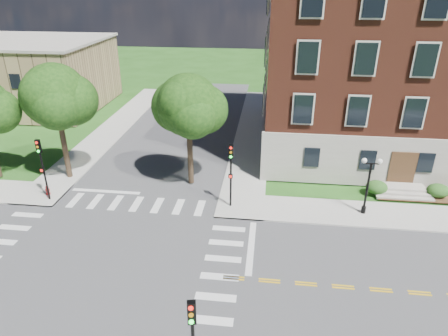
# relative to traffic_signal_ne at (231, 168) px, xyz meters

# --- Properties ---
(ground) EXTENTS (160.00, 160.00, 0.00)m
(ground) POSITION_rel_traffic_signal_ne_xyz_m (-7.01, -7.66, -3.19)
(ground) COLOR #1F4A14
(ground) RESTS_ON ground
(road_ew) EXTENTS (90.00, 12.00, 0.01)m
(road_ew) POSITION_rel_traffic_signal_ne_xyz_m (-7.01, -7.66, -3.18)
(road_ew) COLOR #3D3D3F
(road_ew) RESTS_ON ground
(road_ns) EXTENTS (12.00, 90.00, 0.01)m
(road_ns) POSITION_rel_traffic_signal_ne_xyz_m (-7.01, -7.66, -3.18)
(road_ns) COLOR #3D3D3F
(road_ns) RESTS_ON ground
(sidewalk_ne) EXTENTS (34.00, 34.00, 0.12)m
(sidewalk_ne) POSITION_rel_traffic_signal_ne_xyz_m (8.36, 7.72, -3.13)
(sidewalk_ne) COLOR #9E9B93
(sidewalk_ne) RESTS_ON ground
(sidewalk_nw) EXTENTS (34.00, 34.00, 0.12)m
(sidewalk_nw) POSITION_rel_traffic_signal_ne_xyz_m (-22.39, 7.72, -3.13)
(sidewalk_nw) COLOR #9E9B93
(sidewalk_nw) RESTS_ON ground
(crosswalk_east) EXTENTS (2.20, 10.20, 0.02)m
(crosswalk_east) POSITION_rel_traffic_signal_ne_xyz_m (0.19, -7.66, -3.19)
(crosswalk_east) COLOR silver
(crosswalk_east) RESTS_ON ground
(stop_bar_east) EXTENTS (0.40, 5.50, 0.00)m
(stop_bar_east) POSITION_rel_traffic_signal_ne_xyz_m (1.79, -4.66, -3.19)
(stop_bar_east) COLOR silver
(stop_bar_east) RESTS_ON ground
(main_building) EXTENTS (30.60, 22.40, 16.50)m
(main_building) POSITION_rel_traffic_signal_ne_xyz_m (16.99, 14.34, 5.15)
(main_building) COLOR #9C968A
(main_building) RESTS_ON ground
(secondary_building) EXTENTS (20.40, 15.40, 8.30)m
(secondary_building) POSITION_rel_traffic_signal_ne_xyz_m (-29.01, 22.34, 1.09)
(secondary_building) COLOR olive
(secondary_building) RESTS_ON ground
(tree_c) EXTENTS (5.01, 5.01, 9.43)m
(tree_c) POSITION_rel_traffic_signal_ne_xyz_m (-13.96, 3.15, 3.83)
(tree_c) COLOR #2F2117
(tree_c) RESTS_ON ground
(tree_d) EXTENTS (4.78, 4.78, 8.90)m
(tree_d) POSITION_rel_traffic_signal_ne_xyz_m (-3.59, 3.32, 3.41)
(tree_d) COLOR #2F2117
(tree_d) RESTS_ON ground
(traffic_signal_ne) EXTENTS (0.34, 0.38, 4.80)m
(traffic_signal_ne) POSITION_rel_traffic_signal_ne_xyz_m (0.00, 0.00, 0.00)
(traffic_signal_ne) COLOR black
(traffic_signal_ne) RESTS_ON ground
(traffic_signal_nw) EXTENTS (0.35, 0.39, 4.80)m
(traffic_signal_nw) POSITION_rel_traffic_signal_ne_xyz_m (-13.71, -0.68, 0.00)
(traffic_signal_nw) COLOR black
(traffic_signal_nw) RESTS_ON ground
(twin_lamp_west) EXTENTS (1.36, 0.36, 4.23)m
(twin_lamp_west) POSITION_rel_traffic_signal_ne_xyz_m (9.49, 0.16, -0.66)
(twin_lamp_west) COLOR black
(twin_lamp_west) RESTS_ON ground
(fire_hydrant) EXTENTS (0.35, 0.35, 0.75)m
(fire_hydrant) POSITION_rel_traffic_signal_ne_xyz_m (-14.18, -0.01, -2.72)
(fire_hydrant) COLOR maroon
(fire_hydrant) RESTS_ON ground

